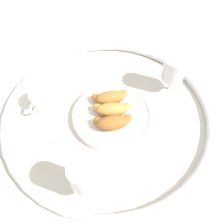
{
  "coord_description": "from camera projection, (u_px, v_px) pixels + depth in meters",
  "views": [
    {
      "loc": [
        -0.12,
        -0.47,
        0.67
      ],
      "look_at": [
        0.01,
        -0.02,
        0.03
      ],
      "focal_mm": 39.29,
      "sensor_mm": 36.0,
      "label": 1
    }
  ],
  "objects": [
    {
      "name": "sugar_packet",
      "position": [
        57.0,
        137.0,
        0.76
      ],
      "size": [
        0.06,
        0.05,
        0.01
      ],
      "primitive_type": "cube",
      "rotation": [
        0.0,
        0.0,
        0.52
      ],
      "color": "white",
      "rests_on": "ground_plane"
    },
    {
      "name": "juice_glass_left",
      "position": [
        174.0,
        70.0,
        0.81
      ],
      "size": [
        0.08,
        0.08,
        0.14
      ],
      "color": "white",
      "rests_on": "ground_plane"
    },
    {
      "name": "folded_napkin",
      "position": [
        86.0,
        76.0,
        0.92
      ],
      "size": [
        0.13,
        0.13,
        0.01
      ],
      "primitive_type": "cube",
      "rotation": [
        0.0,
        0.0,
        -0.22
      ],
      "color": "silver",
      "rests_on": "ground_plane"
    },
    {
      "name": "ground_plane",
      "position": [
        107.0,
        114.0,
        0.82
      ],
      "size": [
        2.2,
        2.2,
        0.0
      ],
      "primitive_type": "plane",
      "color": "silver"
    },
    {
      "name": "coffee_cup_near",
      "position": [
        42.0,
        101.0,
        0.82
      ],
      "size": [
        0.14,
        0.14,
        0.06
      ],
      "color": "white",
      "rests_on": "ground_plane"
    },
    {
      "name": "croissant_small",
      "position": [
        112.0,
        109.0,
        0.78
      ],
      "size": [
        0.13,
        0.08,
        0.04
      ],
      "color": "#D6994C",
      "rests_on": "pastry_plate"
    },
    {
      "name": "croissant_large",
      "position": [
        113.0,
        122.0,
        0.75
      ],
      "size": [
        0.14,
        0.08,
        0.04
      ],
      "color": "#AD6B33",
      "rests_on": "pastry_plate"
    },
    {
      "name": "juice_glass_right",
      "position": [
        84.0,
        176.0,
        0.59
      ],
      "size": [
        0.08,
        0.08,
        0.14
      ],
      "color": "white",
      "rests_on": "ground_plane"
    },
    {
      "name": "pastry_plate",
      "position": [
        112.0,
        115.0,
        0.8
      ],
      "size": [
        0.26,
        0.26,
        0.02
      ],
      "color": "white",
      "rests_on": "ground_plane"
    },
    {
      "name": "table_chrome_rim",
      "position": [
        107.0,
        112.0,
        0.81
      ],
      "size": [
        0.69,
        0.69,
        0.02
      ],
      "primitive_type": "torus",
      "color": "silver",
      "rests_on": "ground_plane"
    },
    {
      "name": "croissant_extra",
      "position": [
        111.0,
        97.0,
        0.81
      ],
      "size": [
        0.14,
        0.07,
        0.04
      ],
      "color": "#BC7A38",
      "rests_on": "pastry_plate"
    }
  ]
}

